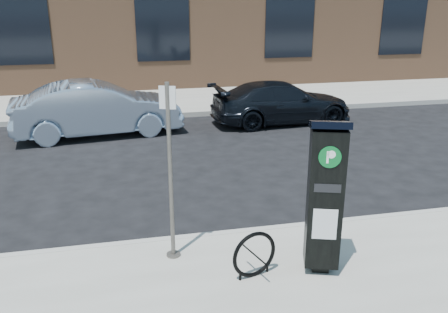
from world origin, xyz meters
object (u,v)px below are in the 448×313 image
object	(u,v)px
sign_pole	(170,175)
car_dark	(282,102)
parking_kiosk	(325,196)
bike_rack	(254,255)
car_silver	(97,109)

from	to	relation	value
sign_pole	car_dark	xyz separation A→B (m)	(4.08, 7.26, -0.75)
parking_kiosk	bike_rack	xyz separation A→B (m)	(-0.90, 0.03, -0.75)
parking_kiosk	car_dark	distance (m)	8.35
parking_kiosk	car_dark	size ratio (longest dim) A/B	0.49
sign_pole	car_silver	world-z (taller)	sign_pole
sign_pole	car_dark	distance (m)	8.36
sign_pole	car_dark	bearing A→B (deg)	82.75
bike_rack	car_silver	size ratio (longest dim) A/B	0.14
parking_kiosk	car_silver	distance (m)	8.40
bike_rack	car_dark	size ratio (longest dim) A/B	0.15
parking_kiosk	sign_pole	world-z (taller)	sign_pole
car_dark	bike_rack	bearing A→B (deg)	154.53
bike_rack	car_silver	xyz separation A→B (m)	(-2.16, 7.77, 0.27)
bike_rack	car_silver	distance (m)	8.07
car_silver	car_dark	xyz separation A→B (m)	(5.28, 0.22, -0.12)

